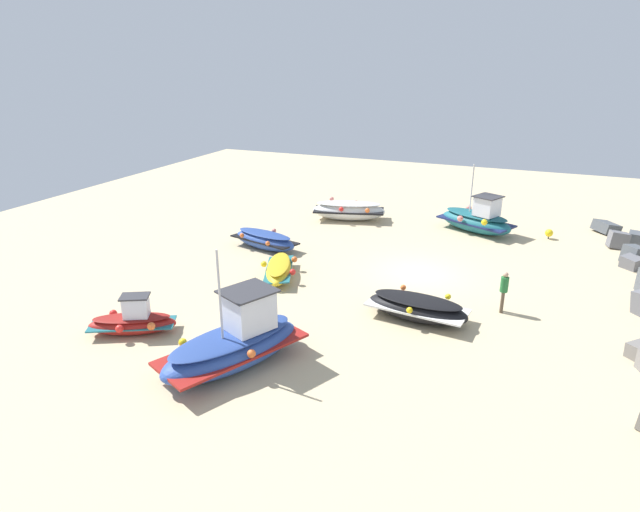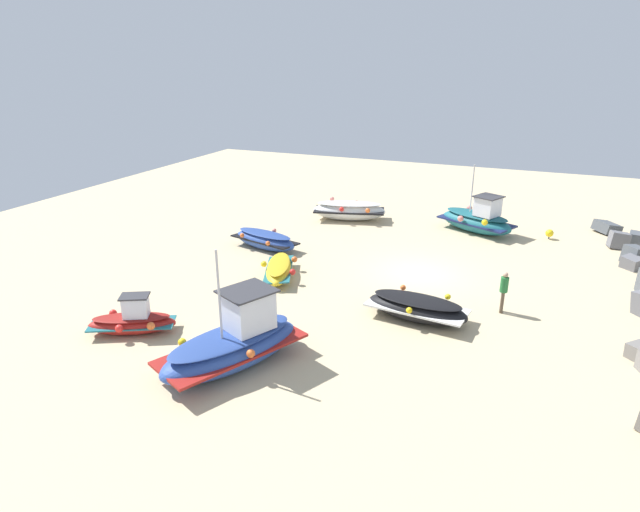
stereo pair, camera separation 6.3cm
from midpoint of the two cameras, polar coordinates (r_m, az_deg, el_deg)
ground_plane at (r=26.35m, az=10.43°, el=-1.81°), size 56.91×56.91×0.00m
fishing_boat_0 at (r=34.36m, az=3.18°, el=4.88°), size 3.00×4.92×1.24m
fishing_boat_1 at (r=21.66m, az=10.33°, el=-5.42°), size 2.21×4.22×0.98m
fishing_boat_2 at (r=25.41m, az=-4.32°, el=-1.40°), size 3.77×2.48×0.84m
fishing_boat_3 at (r=33.17m, az=16.43°, el=3.75°), size 3.63×4.90×3.99m
fishing_boat_4 at (r=21.49m, az=-19.21°, el=-6.55°), size 2.47×3.38×1.54m
fishing_boat_5 at (r=18.40m, az=-9.00°, el=-9.08°), size 5.56×4.01×4.26m
fishing_boat_6 at (r=29.25m, az=-5.81°, el=1.74°), size 2.33×4.20×0.98m
person_walking at (r=22.90m, az=19.00°, el=-3.36°), size 0.32×0.32×1.76m
mooring_buoy_0 at (r=33.39m, az=23.24°, el=2.24°), size 0.44×0.44×0.57m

